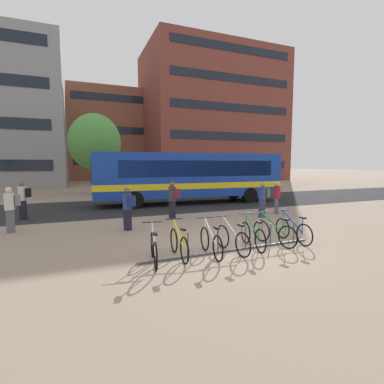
{
  "coord_description": "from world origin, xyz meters",
  "views": [
    {
      "loc": [
        -4.47,
        -7.81,
        2.56
      ],
      "look_at": [
        0.24,
        3.92,
        1.3
      ],
      "focal_mm": 26.81,
      "sensor_mm": 36.0,
      "label": 1
    }
  ],
  "objects_px": {
    "parked_bicycle_blue_6": "(293,230)",
    "commuter_olive_pack_2": "(277,195)",
    "parked_bicycle_green_4": "(253,236)",
    "street_tree_0": "(95,142)",
    "parked_bicycle_green_5": "(274,233)",
    "parked_bicycle_silver_3": "(232,239)",
    "commuter_maroon_pack_0": "(173,198)",
    "commuter_olive_pack_5": "(263,197)",
    "parked_bicycle_yellow_1": "(179,244)",
    "parked_bicycle_white_0": "(154,249)",
    "city_bus": "(189,176)",
    "commuter_black_pack_4": "(23,198)",
    "parked_bicycle_white_2": "(211,242)",
    "commuter_navy_pack_3": "(128,206)",
    "commuter_grey_pack_1": "(11,206)"
  },
  "relations": [
    {
      "from": "commuter_grey_pack_1",
      "to": "parked_bicycle_blue_6",
      "type": "bearing_deg",
      "value": 132.73
    },
    {
      "from": "parked_bicycle_silver_3",
      "to": "commuter_grey_pack_1",
      "type": "height_order",
      "value": "commuter_grey_pack_1"
    },
    {
      "from": "parked_bicycle_white_2",
      "to": "parked_bicycle_green_5",
      "type": "height_order",
      "value": "same"
    },
    {
      "from": "parked_bicycle_white_2",
      "to": "commuter_navy_pack_3",
      "type": "xyz_separation_m",
      "value": [
        -1.62,
        3.94,
        0.56
      ]
    },
    {
      "from": "parked_bicycle_yellow_1",
      "to": "parked_bicycle_white_2",
      "type": "relative_size",
      "value": 1.0
    },
    {
      "from": "parked_bicycle_silver_3",
      "to": "commuter_olive_pack_2",
      "type": "distance_m",
      "value": 7.19
    },
    {
      "from": "parked_bicycle_white_0",
      "to": "commuter_olive_pack_5",
      "type": "height_order",
      "value": "commuter_olive_pack_5"
    },
    {
      "from": "parked_bicycle_green_5",
      "to": "street_tree_0",
      "type": "height_order",
      "value": "street_tree_0"
    },
    {
      "from": "parked_bicycle_silver_3",
      "to": "commuter_maroon_pack_0",
      "type": "xyz_separation_m",
      "value": [
        0.01,
        5.53,
        0.6
      ]
    },
    {
      "from": "parked_bicycle_silver_3",
      "to": "parked_bicycle_green_4",
      "type": "relative_size",
      "value": 1.01
    },
    {
      "from": "parked_bicycle_white_0",
      "to": "parked_bicycle_blue_6",
      "type": "height_order",
      "value": "same"
    },
    {
      "from": "parked_bicycle_yellow_1",
      "to": "commuter_black_pack_4",
      "type": "distance_m",
      "value": 9.11
    },
    {
      "from": "commuter_maroon_pack_0",
      "to": "commuter_navy_pack_3",
      "type": "height_order",
      "value": "commuter_maroon_pack_0"
    },
    {
      "from": "commuter_maroon_pack_0",
      "to": "street_tree_0",
      "type": "xyz_separation_m",
      "value": [
        -2.62,
        12.76,
        3.33
      ]
    },
    {
      "from": "parked_bicycle_green_4",
      "to": "parked_bicycle_yellow_1",
      "type": "bearing_deg",
      "value": 99.04
    },
    {
      "from": "city_bus",
      "to": "commuter_navy_pack_3",
      "type": "height_order",
      "value": "city_bus"
    },
    {
      "from": "parked_bicycle_yellow_1",
      "to": "commuter_grey_pack_1",
      "type": "bearing_deg",
      "value": 46.68
    },
    {
      "from": "parked_bicycle_yellow_1",
      "to": "commuter_maroon_pack_0",
      "type": "xyz_separation_m",
      "value": [
        1.6,
        5.41,
        0.6
      ]
    },
    {
      "from": "parked_bicycle_white_0",
      "to": "commuter_maroon_pack_0",
      "type": "xyz_separation_m",
      "value": [
        2.34,
        5.59,
        0.6
      ]
    },
    {
      "from": "parked_bicycle_white_2",
      "to": "commuter_olive_pack_5",
      "type": "bearing_deg",
      "value": -43.45
    },
    {
      "from": "commuter_olive_pack_2",
      "to": "commuter_olive_pack_5",
      "type": "height_order",
      "value": "commuter_olive_pack_5"
    },
    {
      "from": "commuter_black_pack_4",
      "to": "street_tree_0",
      "type": "bearing_deg",
      "value": -101.88
    },
    {
      "from": "city_bus",
      "to": "commuter_black_pack_4",
      "type": "relative_size",
      "value": 6.99
    },
    {
      "from": "parked_bicycle_yellow_1",
      "to": "parked_bicycle_green_4",
      "type": "bearing_deg",
      "value": -86.27
    },
    {
      "from": "parked_bicycle_green_5",
      "to": "parked_bicycle_blue_6",
      "type": "bearing_deg",
      "value": -100.67
    },
    {
      "from": "parked_bicycle_white_0",
      "to": "parked_bicycle_green_5",
      "type": "relative_size",
      "value": 1.01
    },
    {
      "from": "parked_bicycle_white_0",
      "to": "parked_bicycle_silver_3",
      "type": "relative_size",
      "value": 0.99
    },
    {
      "from": "parked_bicycle_silver_3",
      "to": "commuter_grey_pack_1",
      "type": "xyz_separation_m",
      "value": [
        -6.4,
        5.17,
        0.6
      ]
    },
    {
      "from": "parked_bicycle_yellow_1",
      "to": "commuter_navy_pack_3",
      "type": "bearing_deg",
      "value": 13.99
    },
    {
      "from": "parked_bicycle_silver_3",
      "to": "commuter_navy_pack_3",
      "type": "height_order",
      "value": "commuter_navy_pack_3"
    },
    {
      "from": "city_bus",
      "to": "commuter_grey_pack_1",
      "type": "xyz_separation_m",
      "value": [
        -9.03,
        -4.96,
        -0.79
      ]
    },
    {
      "from": "parked_bicycle_blue_6",
      "to": "commuter_olive_pack_2",
      "type": "relative_size",
      "value": 1.06
    },
    {
      "from": "parked_bicycle_white_0",
      "to": "parked_bicycle_green_4",
      "type": "relative_size",
      "value": 1.0
    },
    {
      "from": "city_bus",
      "to": "commuter_maroon_pack_0",
      "type": "height_order",
      "value": "city_bus"
    },
    {
      "from": "commuter_grey_pack_1",
      "to": "city_bus",
      "type": "bearing_deg",
      "value": -169.14
    },
    {
      "from": "parked_bicycle_blue_6",
      "to": "street_tree_0",
      "type": "relative_size",
      "value": 0.26
    },
    {
      "from": "parked_bicycle_white_0",
      "to": "parked_bicycle_green_5",
      "type": "bearing_deg",
      "value": -76.85
    },
    {
      "from": "commuter_maroon_pack_0",
      "to": "commuter_navy_pack_3",
      "type": "distance_m",
      "value": 2.84
    },
    {
      "from": "parked_bicycle_white_2",
      "to": "parked_bicycle_green_4",
      "type": "height_order",
      "value": "same"
    },
    {
      "from": "parked_bicycle_green_4",
      "to": "street_tree_0",
      "type": "bearing_deg",
      "value": 18.92
    },
    {
      "from": "parked_bicycle_white_0",
      "to": "commuter_black_pack_4",
      "type": "height_order",
      "value": "commuter_black_pack_4"
    },
    {
      "from": "parked_bicycle_white_2",
      "to": "commuter_olive_pack_2",
      "type": "bearing_deg",
      "value": -46.56
    },
    {
      "from": "parked_bicycle_silver_3",
      "to": "commuter_black_pack_4",
      "type": "height_order",
      "value": "commuter_black_pack_4"
    },
    {
      "from": "parked_bicycle_white_0",
      "to": "city_bus",
      "type": "bearing_deg",
      "value": -16.34
    },
    {
      "from": "parked_bicycle_yellow_1",
      "to": "commuter_black_pack_4",
      "type": "height_order",
      "value": "commuter_black_pack_4"
    },
    {
      "from": "commuter_maroon_pack_0",
      "to": "commuter_olive_pack_5",
      "type": "distance_m",
      "value": 4.29
    },
    {
      "from": "parked_bicycle_white_0",
      "to": "commuter_maroon_pack_0",
      "type": "bearing_deg",
      "value": -13.08
    },
    {
      "from": "commuter_olive_pack_2",
      "to": "commuter_navy_pack_3",
      "type": "height_order",
      "value": "commuter_navy_pack_3"
    },
    {
      "from": "street_tree_0",
      "to": "parked_bicycle_yellow_1",
      "type": "bearing_deg",
      "value": -86.78
    },
    {
      "from": "parked_bicycle_silver_3",
      "to": "parked_bicycle_green_4",
      "type": "height_order",
      "value": "same"
    }
  ]
}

